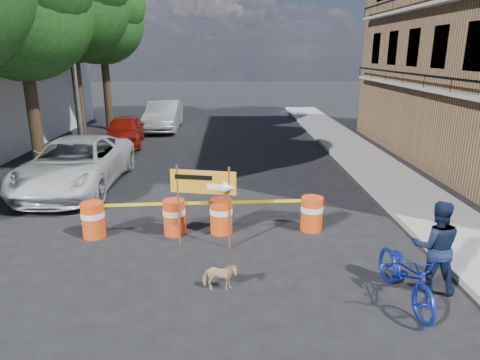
{
  "coord_description": "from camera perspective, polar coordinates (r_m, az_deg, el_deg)",
  "views": [
    {
      "loc": [
        0.39,
        -8.98,
        4.48
      ],
      "look_at": [
        0.67,
        1.61,
        1.3
      ],
      "focal_mm": 32.0,
      "sensor_mm": 36.0,
      "label": 1
    }
  ],
  "objects": [
    {
      "name": "ground",
      "position": [
        10.04,
        -3.64,
        -9.82
      ],
      "size": [
        120.0,
        120.0,
        0.0
      ],
      "primitive_type": "plane",
      "color": "black",
      "rests_on": "ground"
    },
    {
      "name": "sidewalk_east",
      "position": [
        16.66,
        18.94,
        0.45
      ],
      "size": [
        2.4,
        40.0,
        0.15
      ],
      "primitive_type": "cube",
      "color": "gray",
      "rests_on": "ground"
    },
    {
      "name": "tree_mid_a",
      "position": [
        17.56,
        -27.23,
        19.98
      ],
      "size": [
        5.25,
        5.0,
        8.68
      ],
      "color": "#332316",
      "rests_on": "ground"
    },
    {
      "name": "tree_mid_b",
      "position": [
        22.27,
        -21.74,
        21.37
      ],
      "size": [
        5.67,
        5.4,
        9.62
      ],
      "color": "#332316",
      "rests_on": "ground"
    },
    {
      "name": "tree_far",
      "position": [
        27.0,
        -17.92,
        19.64
      ],
      "size": [
        5.04,
        4.8,
        8.84
      ],
      "color": "#332316",
      "rests_on": "ground"
    },
    {
      "name": "streetlamp",
      "position": [
        19.53,
        -21.22,
        15.33
      ],
      "size": [
        1.25,
        0.18,
        8.0
      ],
      "color": "gray",
      "rests_on": "ground"
    },
    {
      "name": "barrel_far_left",
      "position": [
        11.33,
        -18.99,
        -4.96
      ],
      "size": [
        0.58,
        0.58,
        0.9
      ],
      "color": "red",
      "rests_on": "ground"
    },
    {
      "name": "barrel_mid_left",
      "position": [
        11.03,
        -8.75,
        -4.8
      ],
      "size": [
        0.58,
        0.58,
        0.9
      ],
      "color": "red",
      "rests_on": "ground"
    },
    {
      "name": "barrel_mid_right",
      "position": [
        10.97,
        -2.52,
        -4.73
      ],
      "size": [
        0.58,
        0.58,
        0.9
      ],
      "color": "red",
      "rests_on": "ground"
    },
    {
      "name": "barrel_far_right",
      "position": [
        11.27,
        9.54,
        -4.36
      ],
      "size": [
        0.58,
        0.58,
        0.9
      ],
      "color": "red",
      "rests_on": "ground"
    },
    {
      "name": "detour_sign",
      "position": [
        9.84,
        -3.74,
        -1.14
      ],
      "size": [
        1.53,
        0.47,
        2.0
      ],
      "rotation": [
        0.0,
        0.0,
        -0.2
      ],
      "color": "#592D19",
      "rests_on": "ground"
    },
    {
      "name": "pedestrian",
      "position": [
        9.04,
        24.64,
        -8.07
      ],
      "size": [
        1.03,
        0.88,
        1.84
      ],
      "primitive_type": "imported",
      "rotation": [
        0.0,
        0.0,
        2.91
      ],
      "color": "black",
      "rests_on": "ground"
    },
    {
      "name": "bicycle",
      "position": [
        8.4,
        21.62,
        -8.51
      ],
      "size": [
        0.83,
        1.18,
        2.14
      ],
      "primitive_type": "imported",
      "rotation": [
        0.0,
        0.0,
        0.08
      ],
      "color": "#13239C",
      "rests_on": "ground"
    },
    {
      "name": "dog",
      "position": [
        8.52,
        -2.75,
        -12.78
      ],
      "size": [
        0.7,
        0.34,
        0.58
      ],
      "primitive_type": "imported",
      "rotation": [
        0.0,
        0.0,
        1.52
      ],
      "color": "tan",
      "rests_on": "ground"
    },
    {
      "name": "suv_white",
      "position": [
        15.51,
        -21.04,
        2.0
      ],
      "size": [
        2.9,
        6.09,
        1.68
      ],
      "primitive_type": "imported",
      "rotation": [
        0.0,
        0.0,
        -0.02
      ],
      "color": "silver",
      "rests_on": "ground"
    },
    {
      "name": "sedan_red",
      "position": [
        22.13,
        -15.17,
        6.37
      ],
      "size": [
        2.27,
        4.47,
        1.46
      ],
      "primitive_type": "imported",
      "rotation": [
        0.0,
        0.0,
        0.13
      ],
      "color": "maroon",
      "rests_on": "ground"
    },
    {
      "name": "sedan_silver",
      "position": [
        26.12,
        -10.14,
        8.47
      ],
      "size": [
        1.84,
        5.18,
        1.7
      ],
      "primitive_type": "imported",
      "rotation": [
        0.0,
        0.0,
        0.01
      ],
      "color": "silver",
      "rests_on": "ground"
    }
  ]
}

